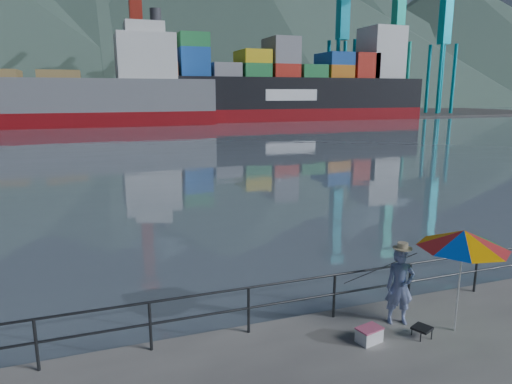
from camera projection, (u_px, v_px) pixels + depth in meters
harbor_water at (106, 110)px, 128.00m from camera, size 500.00×280.00×0.00m
far_dock at (161, 116)px, 97.20m from camera, size 200.00×40.00×0.40m
guardrail at (293, 302)px, 9.76m from camera, size 22.00×0.06×1.03m
mountains at (186, 23)px, 204.68m from camera, size 600.00×332.80×80.00m
port_cranes at (268, 37)px, 92.36m from camera, size 116.00×28.00×38.40m
container_stacks at (273, 100)px, 105.28m from camera, size 58.00×5.40×7.80m
fisherman at (400, 286)px, 9.77m from camera, size 0.71×0.58×1.68m
beach_umbrella at (463, 239)px, 9.19m from camera, size 2.13×2.13×2.20m
folding_stool at (422, 332)px, 9.32m from camera, size 0.45×0.45×0.23m
cooler_bag at (369, 335)px, 9.15m from camera, size 0.54×0.42×0.28m
fishing_rod at (376, 305)px, 10.75m from camera, size 0.72×1.74×1.32m
bulk_carrier at (37, 98)px, 69.38m from camera, size 57.37×9.93×14.50m
container_ship at (290, 87)px, 86.51m from camera, size 56.60×9.43×18.10m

